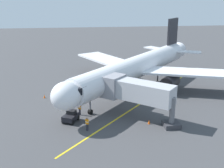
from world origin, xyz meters
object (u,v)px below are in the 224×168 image
at_px(airplane, 138,67).
at_px(ground_crew_marshaller, 80,109).
at_px(ground_crew_wing_walker, 134,98).
at_px(tug_near_nose, 71,117).
at_px(ground_crew_loader, 87,124).
at_px(safety_cone_nose_left, 44,96).
at_px(jet_bridge, 133,91).
at_px(safety_cone_nose_right, 53,97).
at_px(safety_cone_wing_port, 149,122).

bearing_deg(airplane, ground_crew_marshaller, 44.28).
xyz_separation_m(ground_crew_wing_walker, tug_near_nose, (9.66, 5.32, -0.18)).
bearing_deg(ground_crew_loader, ground_crew_marshaller, -81.30).
relative_size(airplane, safety_cone_nose_left, 60.95).
bearing_deg(tug_near_nose, safety_cone_nose_left, -66.26).
height_order(jet_bridge, ground_crew_loader, jet_bridge).
relative_size(jet_bridge, safety_cone_nose_right, 17.86).
height_order(jet_bridge, tug_near_nose, jet_bridge).
distance_m(safety_cone_nose_left, safety_cone_nose_right, 1.39).
xyz_separation_m(jet_bridge, ground_crew_marshaller, (7.13, -1.62, -2.88)).
bearing_deg(ground_crew_wing_walker, ground_crew_marshaller, 21.55).
bearing_deg(safety_cone_wing_port, jet_bridge, -57.17).
relative_size(jet_bridge, ground_crew_wing_walker, 5.75).
bearing_deg(ground_crew_wing_walker, jet_bridge, 75.39).
distance_m(ground_crew_wing_walker, safety_cone_nose_right, 13.24).
distance_m(ground_crew_marshaller, tug_near_nose, 2.36).
height_order(safety_cone_nose_left, safety_cone_nose_right, same).
bearing_deg(safety_cone_nose_left, jet_bridge, 143.53).
height_order(jet_bridge, safety_cone_wing_port, jet_bridge).
xyz_separation_m(ground_crew_wing_walker, safety_cone_wing_port, (-0.36, 7.49, -0.61)).
xyz_separation_m(ground_crew_wing_walker, safety_cone_nose_right, (12.57, -4.10, -0.61)).
xyz_separation_m(airplane, ground_crew_marshaller, (10.64, 10.37, -3.12)).
xyz_separation_m(airplane, safety_cone_nose_left, (16.15, 2.64, -3.73)).
bearing_deg(airplane, tug_near_nose, 46.15).
height_order(jet_bridge, ground_crew_wing_walker, jet_bridge).
relative_size(safety_cone_nose_left, safety_cone_wing_port, 1.00).
relative_size(tug_near_nose, safety_cone_nose_left, 4.97).
relative_size(airplane, jet_bridge, 3.41).
bearing_deg(tug_near_nose, ground_crew_loader, 124.41).
bearing_deg(ground_crew_loader, airplane, -122.91).
relative_size(ground_crew_marshaller, tug_near_nose, 0.63).
bearing_deg(safety_cone_nose_right, ground_crew_wing_walker, 161.92).
bearing_deg(tug_near_nose, safety_cone_wing_port, 167.76).
bearing_deg(airplane, safety_cone_wing_port, 82.69).
height_order(safety_cone_nose_right, safety_cone_wing_port, same).
bearing_deg(jet_bridge, ground_crew_marshaller, -12.78).
distance_m(ground_crew_marshaller, safety_cone_wing_port, 9.73).
xyz_separation_m(jet_bridge, ground_crew_loader, (6.38, 3.28, -2.88)).
height_order(airplane, ground_crew_marshaller, airplane).
xyz_separation_m(ground_crew_marshaller, ground_crew_wing_walker, (-8.42, -3.32, 0.00)).
bearing_deg(safety_cone_nose_left, safety_cone_nose_right, 167.51).
bearing_deg(jet_bridge, safety_cone_wing_port, 122.83).
bearing_deg(safety_cone_wing_port, airplane, -97.31).
height_order(tug_near_nose, safety_cone_nose_right, tug_near_nose).
relative_size(ground_crew_loader, tug_near_nose, 0.63).
bearing_deg(safety_cone_wing_port, ground_crew_marshaller, -25.40).
xyz_separation_m(ground_crew_marshaller, safety_cone_wing_port, (-8.77, 4.17, -0.61)).
xyz_separation_m(safety_cone_nose_right, safety_cone_wing_port, (-12.93, 11.59, 0.00)).
distance_m(ground_crew_loader, tug_near_nose, 3.53).
xyz_separation_m(tug_near_nose, safety_cone_nose_right, (2.91, -9.42, -0.43)).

